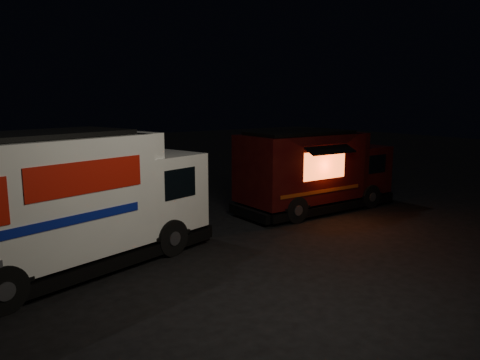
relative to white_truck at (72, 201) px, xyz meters
The scene contains 3 objects.
ground 3.83m from the white_truck, 24.94° to the right, with size 80.00×80.00×0.00m, color black.
white_truck is the anchor object (origin of this frame).
red_truck 8.97m from the white_truck, ahead, with size 6.19×2.28×2.88m, color #380C0A, non-canonical shape.
Camera 1 is at (-6.22, -9.46, 4.00)m, focal length 35.00 mm.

